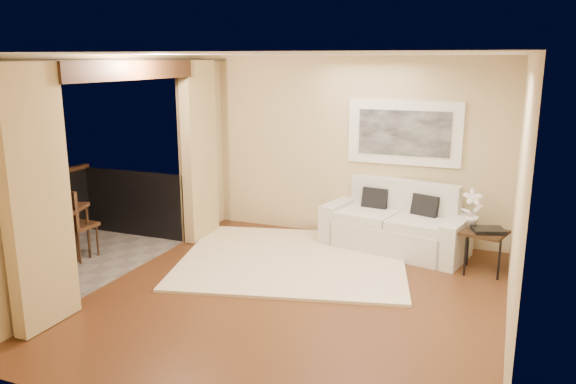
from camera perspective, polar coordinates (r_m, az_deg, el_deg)
The scene contains 18 objects.
floor at distance 6.52m, azimuth 0.74°, elevation -10.63°, with size 5.00×5.00×0.00m, color brown.
room_shell at distance 7.00m, azimuth -16.06°, elevation 11.80°, with size 5.00×6.40×5.00m.
balcony at distance 8.16m, azimuth -21.57°, elevation -5.24°, with size 1.81×2.60×1.17m.
curtains at distance 7.11m, azimuth -15.31°, elevation 2.25°, with size 0.16×4.80×2.64m.
artwork at distance 8.21m, azimuth 11.72°, elevation 5.91°, with size 1.62×0.07×0.92m.
rug at distance 7.61m, azimuth 0.52°, elevation -6.84°, with size 2.95×2.57×0.04m, color #F1E3C2.
sofa at distance 8.11m, azimuth 10.92°, elevation -3.42°, with size 2.12×1.25×0.96m.
side_table at distance 7.49m, azimuth 19.32°, elevation -4.23°, with size 0.62×0.62×0.54m.
tray at distance 7.44m, azimuth 19.68°, elevation -3.68°, with size 0.38×0.28×0.05m, color black.
orchid at distance 7.52m, azimuth 18.22°, elevation -1.59°, with size 0.27×0.18×0.50m, color white.
bistro_table at distance 7.98m, azimuth -22.42°, elevation -2.04°, with size 0.80×0.80×0.75m.
balcony_chair_far at distance 8.00m, azimuth -21.20°, elevation -2.61°, with size 0.44×0.44×0.99m.
balcony_chair_near at distance 8.00m, azimuth -21.94°, elevation -3.04°, with size 0.43×0.43×0.91m.
ice_bucket at distance 8.09m, azimuth -22.73°, elevation -0.53°, with size 0.18×0.18×0.20m, color silver.
candle at distance 8.00m, azimuth -21.22°, elevation -1.02°, with size 0.06×0.06×0.07m, color #FB1616.
vase at distance 7.79m, azimuth -23.40°, elevation -1.18°, with size 0.04×0.04×0.18m, color white.
glass_a at distance 7.81m, azimuth -22.27°, elevation -1.27°, with size 0.06×0.06×0.12m, color white.
glass_b at distance 7.86m, azimuth -21.26°, elevation -1.09°, with size 0.06×0.06×0.12m, color white.
Camera 1 is at (2.13, -5.56, 2.66)m, focal length 35.00 mm.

